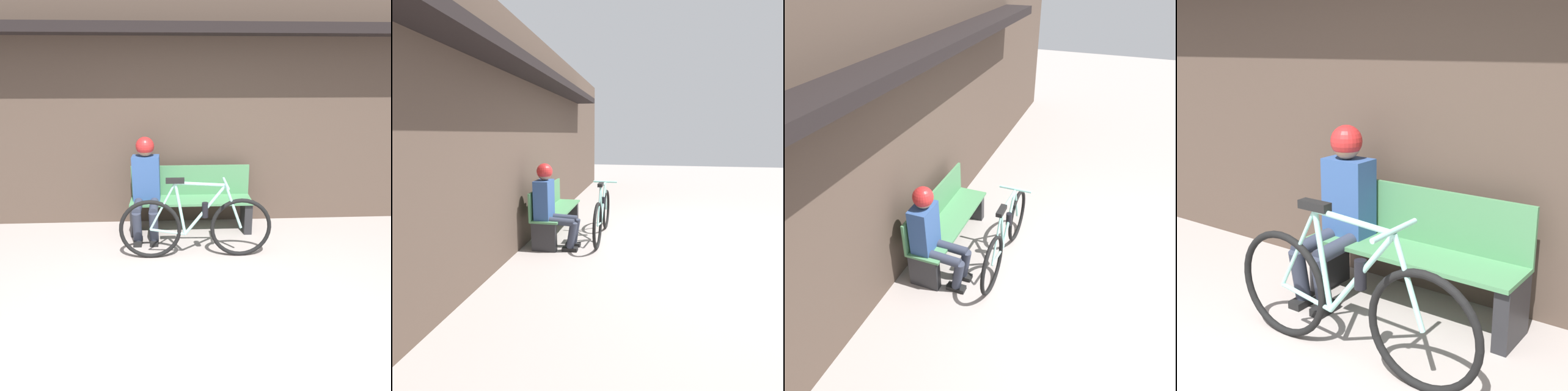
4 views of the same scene
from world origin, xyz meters
TOP-DOWN VIEW (x-y plane):
  - storefront_wall at (0.00, 2.52)m, footprint 12.00×0.56m
  - park_bench_near at (-0.01, 2.17)m, footprint 1.56×0.42m
  - bicycle at (0.01, 1.37)m, footprint 1.71×0.40m
  - person_seated at (-0.58, 2.06)m, footprint 0.34×0.63m

SIDE VIEW (x-z plane):
  - bicycle at x=0.01m, z-range -0.09..0.85m
  - park_bench_near at x=-0.01m, z-range -0.03..0.82m
  - person_seated at x=-0.58m, z-range 0.09..1.34m
  - storefront_wall at x=0.00m, z-range 0.06..3.26m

